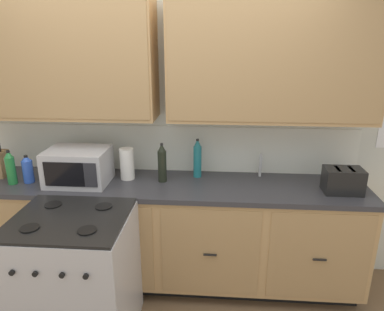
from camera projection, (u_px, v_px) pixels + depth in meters
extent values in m
plane|color=brown|center=(159.00, 303.00, 2.87)|extent=(8.10, 8.10, 0.00)
cube|color=silver|center=(167.00, 140.00, 3.09)|extent=(4.44, 0.05, 2.40)
cube|color=silver|center=(167.00, 148.00, 3.08)|extent=(3.24, 0.01, 0.40)
cube|color=tan|center=(55.00, 59.00, 2.74)|extent=(1.57, 0.34, 0.92)
cube|color=#A58052|center=(44.00, 60.00, 2.58)|extent=(1.54, 0.01, 0.86)
cube|color=tan|center=(273.00, 60.00, 2.62)|extent=(1.57, 0.34, 0.92)
cube|color=#A58052|center=(276.00, 61.00, 2.46)|extent=(1.54, 0.01, 0.86)
cube|color=black|center=(165.00, 273.00, 3.17)|extent=(3.17, 0.48, 0.10)
cube|color=tan|center=(163.00, 231.00, 3.00)|extent=(3.24, 0.60, 0.79)
cube|color=#A88354|center=(5.00, 244.00, 2.80)|extent=(0.75, 0.01, 0.73)
cube|color=black|center=(5.00, 246.00, 2.79)|extent=(0.10, 0.01, 0.01)
cube|color=#A88354|center=(106.00, 249.00, 2.74)|extent=(0.75, 0.01, 0.73)
cube|color=black|center=(105.00, 250.00, 2.73)|extent=(0.10, 0.01, 0.01)
cube|color=#A88354|center=(210.00, 253.00, 2.68)|extent=(0.75, 0.01, 0.73)
cube|color=black|center=(210.00, 255.00, 2.67)|extent=(0.10, 0.01, 0.01)
cube|color=#A88354|center=(319.00, 258.00, 2.63)|extent=(0.75, 0.01, 0.73)
cube|color=black|center=(320.00, 260.00, 2.61)|extent=(0.10, 0.01, 0.01)
cube|color=#333338|center=(162.00, 185.00, 2.87)|extent=(3.27, 0.63, 0.04)
cube|color=#A8AAAF|center=(262.00, 186.00, 2.84)|extent=(0.56, 0.38, 0.02)
cube|color=#B7B7BC|center=(77.00, 279.00, 2.45)|extent=(0.76, 0.66, 0.92)
cube|color=black|center=(69.00, 219.00, 2.31)|extent=(0.74, 0.65, 0.02)
cylinder|color=black|center=(30.00, 228.00, 2.16)|extent=(0.12, 0.12, 0.01)
cylinder|color=black|center=(87.00, 231.00, 2.14)|extent=(0.12, 0.12, 0.01)
cylinder|color=black|center=(53.00, 205.00, 2.47)|extent=(0.12, 0.12, 0.01)
cylinder|color=black|center=(104.00, 207.00, 2.44)|extent=(0.12, 0.12, 0.01)
cylinder|color=black|center=(12.00, 273.00, 2.05)|extent=(0.03, 0.02, 0.03)
cylinder|color=black|center=(35.00, 274.00, 2.04)|extent=(0.03, 0.02, 0.03)
cylinder|color=black|center=(62.00, 275.00, 2.03)|extent=(0.03, 0.02, 0.03)
cylinder|color=black|center=(86.00, 277.00, 2.02)|extent=(0.03, 0.02, 0.03)
cube|color=#B7B7BC|center=(78.00, 166.00, 2.83)|extent=(0.48, 0.36, 0.28)
cube|color=black|center=(64.00, 174.00, 2.66)|extent=(0.31, 0.01, 0.19)
cube|color=#28282D|center=(90.00, 175.00, 2.64)|extent=(0.10, 0.01, 0.19)
cube|color=black|center=(343.00, 181.00, 2.66)|extent=(0.28, 0.18, 0.19)
cube|color=black|center=(338.00, 169.00, 2.64)|extent=(0.02, 0.13, 0.01)
cube|color=black|center=(352.00, 169.00, 2.63)|extent=(0.02, 0.13, 0.01)
cube|color=#9C794E|center=(0.00, 164.00, 2.97)|extent=(0.11, 0.14, 0.22)
cylinder|color=#B2B5BA|center=(260.00, 165.00, 2.97)|extent=(0.02, 0.02, 0.20)
cylinder|color=white|center=(127.00, 164.00, 2.91)|extent=(0.12, 0.12, 0.26)
cylinder|color=#1E707A|center=(197.00, 162.00, 2.95)|extent=(0.07, 0.07, 0.26)
cone|color=#1E707A|center=(198.00, 143.00, 2.90)|extent=(0.06, 0.06, 0.07)
cylinder|color=black|center=(198.00, 140.00, 2.89)|extent=(0.02, 0.02, 0.02)
cylinder|color=black|center=(162.00, 166.00, 2.86)|extent=(0.07, 0.07, 0.26)
cone|color=black|center=(161.00, 147.00, 2.81)|extent=(0.06, 0.06, 0.06)
cylinder|color=black|center=(161.00, 144.00, 2.80)|extent=(0.02, 0.02, 0.02)
cylinder|color=blue|center=(28.00, 171.00, 2.85)|extent=(0.08, 0.08, 0.18)
cone|color=blue|center=(26.00, 158.00, 2.82)|extent=(0.08, 0.08, 0.05)
cylinder|color=black|center=(26.00, 156.00, 2.81)|extent=(0.03, 0.03, 0.02)
cylinder|color=#237A38|center=(11.00, 171.00, 2.82)|extent=(0.07, 0.07, 0.22)
cone|color=#237A38|center=(8.00, 154.00, 2.77)|extent=(0.07, 0.07, 0.06)
cylinder|color=black|center=(8.00, 152.00, 2.77)|extent=(0.03, 0.03, 0.02)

